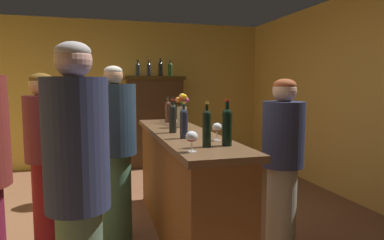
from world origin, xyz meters
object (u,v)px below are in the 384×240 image
(wine_bottle_chardonnay, at_px, (173,113))
(patron_by_cabinet, at_px, (115,147))
(wine_bottle_syrah, at_px, (173,117))
(flower_arrangement, at_px, (182,111))
(wine_bottle_rose, at_px, (184,122))
(patron_tall, at_px, (102,134))
(wine_glass_mid, at_px, (173,115))
(display_bottle_left, at_px, (138,69))
(patron_near_entrance, at_px, (44,153))
(wine_glass_rear, at_px, (169,111))
(bartender, at_px, (283,158))
(wine_bottle_pinot, at_px, (227,125))
(wine_bottle_malbec, at_px, (168,111))
(display_bottle_center, at_px, (161,68))
(wine_glass_spare, at_px, (217,128))
(bar_counter, at_px, (183,184))
(wine_glass_front, at_px, (192,138))
(cheese_plate, at_px, (174,121))
(wine_bottle_merlot, at_px, (207,127))
(patron_in_grey, at_px, (78,192))
(display_bottle_midleft, at_px, (149,69))
(display_cabinet, at_px, (155,120))
(display_bottle_midright, at_px, (170,69))

(wine_bottle_chardonnay, bearing_deg, patron_by_cabinet, -139.78)
(wine_bottle_syrah, relative_size, flower_arrangement, 0.88)
(wine_bottle_rose, relative_size, patron_tall, 0.20)
(wine_glass_mid, distance_m, flower_arrangement, 0.21)
(display_bottle_left, height_order, patron_near_entrance, display_bottle_left)
(wine_bottle_chardonnay, relative_size, wine_glass_rear, 2.02)
(bartender, bearing_deg, wine_glass_mid, -56.21)
(wine_bottle_pinot, height_order, bartender, bartender)
(wine_bottle_malbec, distance_m, wine_glass_mid, 0.29)
(wine_bottle_malbec, xyz_separation_m, flower_arrangement, (0.05, -0.48, 0.04))
(display_bottle_center, bearing_deg, wine_glass_spare, -93.08)
(bar_counter, relative_size, wine_glass_front, 17.01)
(wine_glass_mid, bearing_deg, wine_bottle_pinot, -85.41)
(wine_bottle_syrah, bearing_deg, wine_glass_rear, 80.27)
(display_bottle_center, xyz_separation_m, patron_by_cabinet, (-0.96, -2.84, -0.87))
(wine_bottle_chardonnay, distance_m, display_bottle_left, 2.35)
(wine_bottle_malbec, bearing_deg, cheese_plate, 46.58)
(wine_bottle_chardonnay, distance_m, wine_bottle_merlot, 1.48)
(wine_bottle_rose, height_order, bartender, bartender)
(display_bottle_left, xyz_separation_m, patron_in_grey, (-0.81, -4.27, -0.81))
(wine_glass_spare, bearing_deg, wine_bottle_rose, 142.27)
(patron_by_cabinet, height_order, bartender, patron_by_cabinet)
(wine_bottle_syrah, distance_m, wine_bottle_chardonnay, 0.71)
(wine_bottle_merlot, distance_m, patron_tall, 2.23)
(bar_counter, bearing_deg, wine_glass_mid, 86.79)
(wine_bottle_chardonnay, distance_m, wine_glass_rear, 0.37)
(wine_bottle_chardonnay, height_order, patron_by_cabinet, patron_by_cabinet)
(wine_bottle_syrah, height_order, wine_glass_mid, wine_bottle_syrah)
(bar_counter, distance_m, patron_by_cabinet, 0.74)
(display_bottle_midleft, distance_m, patron_near_entrance, 3.30)
(flower_arrangement, bearing_deg, display_bottle_midleft, 89.08)
(display_cabinet, relative_size, patron_tall, 1.05)
(wine_bottle_rose, distance_m, display_bottle_midright, 3.42)
(bar_counter, height_order, wine_glass_front, wine_glass_front)
(display_bottle_center, distance_m, patron_near_entrance, 3.39)
(bar_counter, bearing_deg, wine_glass_rear, 85.49)
(bar_counter, height_order, display_bottle_midright, display_bottle_midright)
(wine_glass_rear, relative_size, patron_tall, 0.10)
(display_cabinet, xyz_separation_m, cheese_plate, (-0.10, -2.02, 0.19))
(wine_bottle_malbec, xyz_separation_m, patron_in_grey, (-0.91, -2.16, -0.23))
(display_bottle_center, distance_m, patron_in_grey, 4.52)
(wine_glass_mid, height_order, display_bottle_left, display_bottle_left)
(cheese_plate, bearing_deg, display_bottle_center, 83.94)
(wine_bottle_rose, height_order, display_bottle_left, display_bottle_left)
(patron_tall, xyz_separation_m, patron_by_cabinet, (0.10, -1.20, 0.03))
(patron_in_grey, bearing_deg, wine_glass_front, -45.12)
(wine_glass_front, relative_size, bartender, 0.09)
(wine_glass_spare, xyz_separation_m, flower_arrangement, (-0.06, 0.90, 0.08))
(wine_bottle_syrah, relative_size, cheese_plate, 2.04)
(wine_bottle_syrah, height_order, display_bottle_midleft, display_bottle_midleft)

